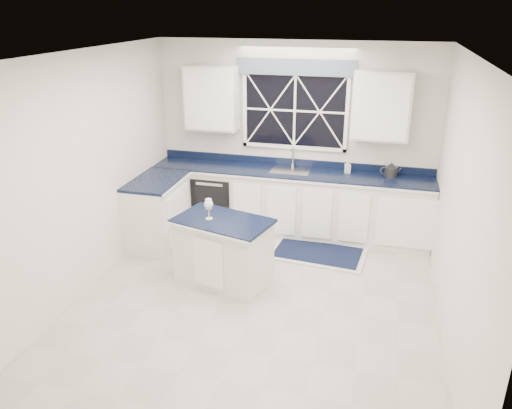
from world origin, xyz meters
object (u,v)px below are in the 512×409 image
(kettle, at_px, (391,170))
(soap_bottle, at_px, (348,167))
(dishwasher, at_px, (217,199))
(wine_glass, at_px, (209,205))
(faucet, at_px, (293,157))
(island, at_px, (223,251))

(kettle, height_order, soap_bottle, kettle)
(dishwasher, height_order, wine_glass, wine_glass)
(wine_glass, xyz_separation_m, soap_bottle, (1.44, 1.75, 0.04))
(faucet, relative_size, wine_glass, 1.23)
(faucet, bearing_deg, wine_glass, -109.71)
(island, distance_m, soap_bottle, 2.24)
(dishwasher, xyz_separation_m, island, (0.61, -1.60, 0.00))
(soap_bottle, bearing_deg, faucet, 175.64)
(kettle, bearing_deg, island, -142.19)
(soap_bottle, bearing_deg, kettle, -2.77)
(faucet, xyz_separation_m, wine_glass, (-0.65, -1.81, -0.11))
(faucet, bearing_deg, dishwasher, -169.98)
(kettle, bearing_deg, faucet, 171.74)
(island, bearing_deg, kettle, 57.55)
(faucet, relative_size, kettle, 1.06)
(wine_glass, distance_m, soap_bottle, 2.27)
(wine_glass, relative_size, soap_bottle, 1.36)
(faucet, distance_m, wine_glass, 1.93)
(faucet, distance_m, soap_bottle, 0.80)
(wine_glass, bearing_deg, dishwasher, 105.62)
(island, relative_size, kettle, 4.34)
(dishwasher, bearing_deg, wine_glass, -74.38)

